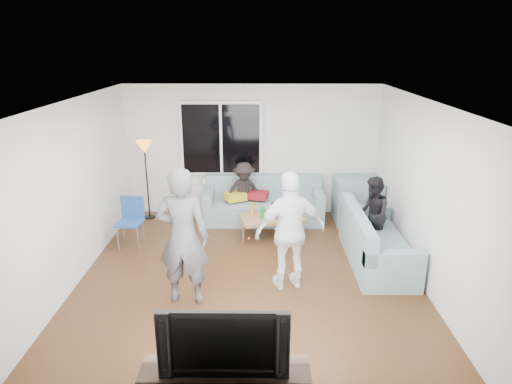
{
  "coord_description": "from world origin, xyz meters",
  "views": [
    {
      "loc": [
        0.15,
        -5.98,
        3.35
      ],
      "look_at": [
        0.1,
        0.6,
        1.15
      ],
      "focal_mm": 31.49,
      "sensor_mm": 36.0,
      "label": 1
    }
  ],
  "objects_px": {
    "spectator_back": "(244,192)",
    "sofa_right_section": "(378,238)",
    "sofa_back_section": "(263,200)",
    "side_chair": "(130,223)",
    "coffee_table": "(272,227)",
    "player_left": "(183,237)",
    "spectator_right": "(372,215)",
    "television": "(224,337)",
    "player_right": "(290,231)",
    "floor_lamp": "(147,181)"
  },
  "relations": [
    {
      "from": "side_chair",
      "to": "player_right",
      "type": "xyz_separation_m",
      "value": [
        2.64,
        -1.3,
        0.43
      ]
    },
    {
      "from": "floor_lamp",
      "to": "spectator_right",
      "type": "distance_m",
      "value": 4.32
    },
    {
      "from": "sofa_back_section",
      "to": "television",
      "type": "relative_size",
      "value": 1.93
    },
    {
      "from": "sofa_back_section",
      "to": "player_right",
      "type": "xyz_separation_m",
      "value": [
        0.35,
        -2.51,
        0.43
      ]
    },
    {
      "from": "spectator_right",
      "to": "television",
      "type": "bearing_deg",
      "value": -27.94
    },
    {
      "from": "player_left",
      "to": "television",
      "type": "relative_size",
      "value": 1.58
    },
    {
      "from": "spectator_back",
      "to": "sofa_right_section",
      "type": "bearing_deg",
      "value": -54.94
    },
    {
      "from": "spectator_right",
      "to": "television",
      "type": "xyz_separation_m",
      "value": [
        -2.19,
        -3.45,
        0.14
      ]
    },
    {
      "from": "floor_lamp",
      "to": "player_right",
      "type": "bearing_deg",
      "value": -45.01
    },
    {
      "from": "sofa_back_section",
      "to": "floor_lamp",
      "type": "xyz_separation_m",
      "value": [
        -2.28,
        0.13,
        0.36
      ]
    },
    {
      "from": "coffee_table",
      "to": "television",
      "type": "distance_m",
      "value": 4.06
    },
    {
      "from": "side_chair",
      "to": "spectator_right",
      "type": "bearing_deg",
      "value": 4.79
    },
    {
      "from": "spectator_back",
      "to": "coffee_table",
      "type": "bearing_deg",
      "value": -73.21
    },
    {
      "from": "sofa_back_section",
      "to": "television",
      "type": "height_order",
      "value": "television"
    },
    {
      "from": "coffee_table",
      "to": "player_left",
      "type": "relative_size",
      "value": 0.58
    },
    {
      "from": "sofa_right_section",
      "to": "television",
      "type": "distance_m",
      "value": 3.74
    },
    {
      "from": "player_right",
      "to": "television",
      "type": "xyz_separation_m",
      "value": [
        -0.75,
        -2.26,
        -0.08
      ]
    },
    {
      "from": "player_right",
      "to": "television",
      "type": "distance_m",
      "value": 2.38
    },
    {
      "from": "player_left",
      "to": "spectator_back",
      "type": "relative_size",
      "value": 1.61
    },
    {
      "from": "floor_lamp",
      "to": "spectator_back",
      "type": "bearing_deg",
      "value": -2.87
    },
    {
      "from": "coffee_table",
      "to": "spectator_back",
      "type": "bearing_deg",
      "value": 122.31
    },
    {
      "from": "television",
      "to": "floor_lamp",
      "type": "bearing_deg",
      "value": 111.05
    },
    {
      "from": "player_right",
      "to": "spectator_back",
      "type": "relative_size",
      "value": 1.46
    },
    {
      "from": "player_left",
      "to": "television",
      "type": "distance_m",
      "value": 1.99
    },
    {
      "from": "sofa_back_section",
      "to": "side_chair",
      "type": "relative_size",
      "value": 2.67
    },
    {
      "from": "spectator_right",
      "to": "side_chair",
      "type": "bearing_deg",
      "value": -87.09
    },
    {
      "from": "spectator_right",
      "to": "spectator_back",
      "type": "distance_m",
      "value": 2.56
    },
    {
      "from": "side_chair",
      "to": "coffee_table",
      "type": "bearing_deg",
      "value": 16.2
    },
    {
      "from": "spectator_right",
      "to": "spectator_back",
      "type": "xyz_separation_m",
      "value": [
        -2.17,
        1.35,
        -0.05
      ]
    },
    {
      "from": "sofa_back_section",
      "to": "television",
      "type": "bearing_deg",
      "value": -94.76
    },
    {
      "from": "sofa_back_section",
      "to": "player_right",
      "type": "bearing_deg",
      "value": -81.96
    },
    {
      "from": "sofa_right_section",
      "to": "spectator_right",
      "type": "relative_size",
      "value": 1.56
    },
    {
      "from": "coffee_table",
      "to": "television",
      "type": "relative_size",
      "value": 0.92
    },
    {
      "from": "sofa_back_section",
      "to": "coffee_table",
      "type": "height_order",
      "value": "sofa_back_section"
    },
    {
      "from": "sofa_back_section",
      "to": "sofa_right_section",
      "type": "relative_size",
      "value": 1.15
    },
    {
      "from": "sofa_right_section",
      "to": "television",
      "type": "relative_size",
      "value": 1.68
    },
    {
      "from": "television",
      "to": "sofa_back_section",
      "type": "bearing_deg",
      "value": 85.24
    },
    {
      "from": "coffee_table",
      "to": "spectator_right",
      "type": "relative_size",
      "value": 0.86
    },
    {
      "from": "spectator_right",
      "to": "floor_lamp",
      "type": "bearing_deg",
      "value": -105.16
    },
    {
      "from": "coffee_table",
      "to": "player_left",
      "type": "xyz_separation_m",
      "value": [
        -1.21,
        -2.11,
        0.74
      ]
    },
    {
      "from": "floor_lamp",
      "to": "spectator_right",
      "type": "relative_size",
      "value": 1.22
    },
    {
      "from": "player_left",
      "to": "spectator_right",
      "type": "bearing_deg",
      "value": -146.54
    },
    {
      "from": "sofa_back_section",
      "to": "spectator_right",
      "type": "xyz_separation_m",
      "value": [
        1.79,
        -1.32,
        0.22
      ]
    },
    {
      "from": "spectator_right",
      "to": "spectator_back",
      "type": "relative_size",
      "value": 1.09
    },
    {
      "from": "sofa_right_section",
      "to": "player_left",
      "type": "relative_size",
      "value": 1.06
    },
    {
      "from": "player_left",
      "to": "coffee_table",
      "type": "bearing_deg",
      "value": -115.35
    },
    {
      "from": "coffee_table",
      "to": "side_chair",
      "type": "height_order",
      "value": "side_chair"
    },
    {
      "from": "coffee_table",
      "to": "side_chair",
      "type": "xyz_separation_m",
      "value": [
        -2.42,
        -0.42,
        0.23
      ]
    },
    {
      "from": "floor_lamp",
      "to": "spectator_back",
      "type": "distance_m",
      "value": 1.91
    },
    {
      "from": "player_left",
      "to": "spectator_right",
      "type": "xyz_separation_m",
      "value": [
        2.86,
        1.58,
        -0.3
      ]
    }
  ]
}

